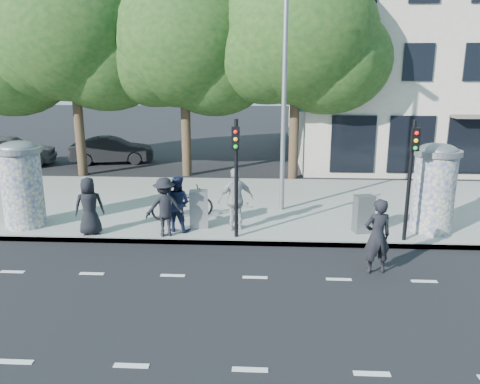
# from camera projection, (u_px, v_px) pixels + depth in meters

# --- Properties ---
(ground) EXTENTS (120.00, 120.00, 0.00)m
(ground) POSITION_uv_depth(u_px,v_px,m) (253.00, 306.00, 9.89)
(ground) COLOR black
(ground) RESTS_ON ground
(sidewalk) EXTENTS (40.00, 8.00, 0.15)m
(sidewalk) POSITION_uv_depth(u_px,v_px,m) (259.00, 205.00, 17.12)
(sidewalk) COLOR gray
(sidewalk) RESTS_ON ground
(curb) EXTENTS (40.00, 0.10, 0.16)m
(curb) POSITION_uv_depth(u_px,v_px,m) (257.00, 243.00, 13.30)
(curb) COLOR slate
(curb) RESTS_ON ground
(lane_dash_near) EXTENTS (32.00, 0.12, 0.01)m
(lane_dash_near) POSITION_uv_depth(u_px,v_px,m) (250.00, 370.00, 7.76)
(lane_dash_near) COLOR silver
(lane_dash_near) RESTS_ON ground
(lane_dash_far) EXTENTS (32.00, 0.12, 0.01)m
(lane_dash_far) POSITION_uv_depth(u_px,v_px,m) (255.00, 277.00, 11.24)
(lane_dash_far) COLOR silver
(lane_dash_far) RESTS_ON ground
(ad_column_left) EXTENTS (1.36, 1.36, 2.65)m
(ad_column_left) POSITION_uv_depth(u_px,v_px,m) (22.00, 182.00, 14.23)
(ad_column_left) COLOR beige
(ad_column_left) RESTS_ON sidewalk
(ad_column_right) EXTENTS (1.36, 1.36, 2.65)m
(ad_column_right) POSITION_uv_depth(u_px,v_px,m) (434.00, 186.00, 13.78)
(ad_column_right) COLOR beige
(ad_column_right) RESTS_ON sidewalk
(traffic_pole_near) EXTENTS (0.22, 0.31, 3.40)m
(traffic_pole_near) POSITION_uv_depth(u_px,v_px,m) (236.00, 167.00, 13.03)
(traffic_pole_near) COLOR black
(traffic_pole_near) RESTS_ON sidewalk
(traffic_pole_far) EXTENTS (0.22, 0.31, 3.40)m
(traffic_pole_far) POSITION_uv_depth(u_px,v_px,m) (411.00, 169.00, 12.78)
(traffic_pole_far) COLOR black
(traffic_pole_far) RESTS_ON sidewalk
(street_lamp) EXTENTS (0.25, 0.93, 8.00)m
(street_lamp) POSITION_uv_depth(u_px,v_px,m) (285.00, 72.00, 15.06)
(street_lamp) COLOR slate
(street_lamp) RESTS_ON sidewalk
(tree_mid_left) EXTENTS (7.20, 7.20, 9.57)m
(tree_mid_left) POSITION_uv_depth(u_px,v_px,m) (71.00, 32.00, 20.80)
(tree_mid_left) COLOR #38281C
(tree_mid_left) RESTS_ON ground
(tree_near_left) EXTENTS (6.80, 6.80, 8.97)m
(tree_near_left) POSITION_uv_depth(u_px,v_px,m) (183.00, 42.00, 20.84)
(tree_near_left) COLOR #38281C
(tree_near_left) RESTS_ON ground
(tree_center) EXTENTS (7.00, 7.00, 9.30)m
(tree_center) POSITION_uv_depth(u_px,v_px,m) (297.00, 35.00, 20.13)
(tree_center) COLOR #38281C
(tree_center) RESTS_ON ground
(building) EXTENTS (20.30, 15.85, 12.00)m
(building) POSITION_uv_depth(u_px,v_px,m) (470.00, 50.00, 27.09)
(building) COLOR #B2A795
(building) RESTS_ON ground
(ped_a) EXTENTS (0.97, 0.81, 1.71)m
(ped_a) POSITION_uv_depth(u_px,v_px,m) (89.00, 206.00, 13.62)
(ped_a) COLOR black
(ped_a) RESTS_ON sidewalk
(ped_c) EXTENTS (0.97, 0.85, 1.69)m
(ped_c) POSITION_uv_depth(u_px,v_px,m) (177.00, 204.00, 13.91)
(ped_c) COLOR #18203E
(ped_c) RESTS_ON sidewalk
(ped_d) EXTENTS (1.26, 0.95, 1.73)m
(ped_d) POSITION_uv_depth(u_px,v_px,m) (165.00, 207.00, 13.50)
(ped_d) COLOR black
(ped_d) RESTS_ON sidewalk
(ped_e) EXTENTS (1.27, 1.01, 1.90)m
(ped_e) POSITION_uv_depth(u_px,v_px,m) (236.00, 199.00, 13.99)
(ped_e) COLOR #A4A3A6
(ped_e) RESTS_ON sidewalk
(man_road) EXTENTS (0.77, 0.59, 1.88)m
(man_road) POSITION_uv_depth(u_px,v_px,m) (377.00, 236.00, 11.31)
(man_road) COLOR black
(man_road) RESTS_ON ground
(bicycle) EXTENTS (1.32, 2.13, 1.06)m
(bicycle) POSITION_uv_depth(u_px,v_px,m) (182.00, 203.00, 15.11)
(bicycle) COLOR black
(bicycle) RESTS_ON sidewalk
(cabinet_left) EXTENTS (0.60, 0.47, 1.16)m
(cabinet_left) POSITION_uv_depth(u_px,v_px,m) (199.00, 209.00, 14.28)
(cabinet_left) COLOR gray
(cabinet_left) RESTS_ON sidewalk
(cabinet_right) EXTENTS (0.61, 0.50, 1.13)m
(cabinet_right) POSITION_uv_depth(u_px,v_px,m) (363.00, 214.00, 13.84)
(cabinet_right) COLOR slate
(cabinet_right) RESTS_ON sidewalk
(car_left) EXTENTS (3.01, 5.10, 1.63)m
(car_left) POSITION_uv_depth(u_px,v_px,m) (8.00, 150.00, 24.54)
(car_left) COLOR #525559
(car_left) RESTS_ON ground
(car_mid) EXTENTS (2.34, 4.52, 1.42)m
(car_mid) POSITION_uv_depth(u_px,v_px,m) (112.00, 150.00, 25.11)
(car_mid) COLOR black
(car_mid) RESTS_ON ground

